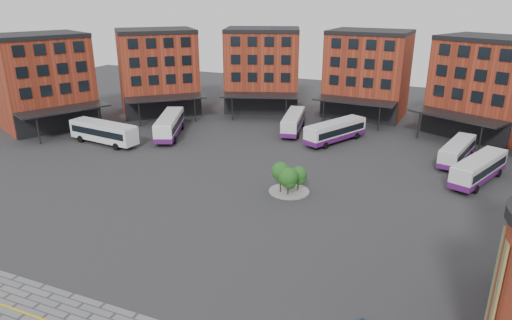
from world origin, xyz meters
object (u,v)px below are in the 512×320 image
at_px(tree_island, 289,177).
at_px(bus_d, 335,131).
at_px(bus_a, 103,131).
at_px(bus_b, 170,125).
at_px(bus_c, 293,122).
at_px(bus_f, 479,169).
at_px(bus_e, 457,151).

bearing_deg(tree_island, bus_d, 89.37).
bearing_deg(tree_island, bus_a, 168.52).
relative_size(bus_a, bus_b, 0.97).
bearing_deg(bus_c, bus_f, -33.59).
height_order(bus_e, bus_f, bus_f).
height_order(bus_d, bus_e, bus_d).
distance_m(bus_b, bus_c, 18.92).
distance_m(tree_island, bus_f, 22.02).
xyz_separation_m(bus_c, bus_e, (23.55, -4.94, -0.11)).
bearing_deg(bus_c, bus_d, -30.38).
height_order(tree_island, bus_f, tree_island).
xyz_separation_m(tree_island, bus_e, (16.49, 17.53, -0.43)).
xyz_separation_m(bus_a, bus_f, (48.80, 5.38, -0.25)).
xyz_separation_m(bus_a, bus_c, (22.94, 16.37, -0.26)).
distance_m(tree_island, bus_e, 24.06).
distance_m(tree_island, bus_d, 19.84).
bearing_deg(bus_a, bus_c, -47.51).
bearing_deg(bus_c, bus_a, -155.06).
distance_m(tree_island, bus_b, 26.77).
distance_m(bus_d, bus_e, 16.43).
xyz_separation_m(bus_a, bus_b, (6.58, 6.87, -0.10)).
distance_m(bus_a, bus_f, 49.10).
relative_size(bus_c, bus_e, 1.07).
xyz_separation_m(tree_island, bus_f, (18.79, 11.47, -0.31)).
relative_size(tree_island, bus_c, 0.41).
bearing_deg(bus_c, tree_island, -83.10).
relative_size(bus_b, bus_e, 1.16).
bearing_deg(bus_d, tree_island, -64.38).
xyz_separation_m(bus_d, bus_e, (16.27, -2.31, -0.17)).
bearing_deg(tree_island, bus_e, 46.75).
relative_size(tree_island, bus_a, 0.39).
height_order(tree_island, bus_b, tree_island).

